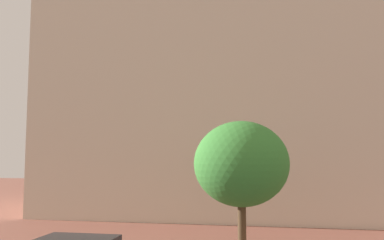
{
  "coord_description": "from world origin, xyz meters",
  "views": [
    {
      "loc": [
        2.46,
        -0.93,
        3.9
      ],
      "look_at": [
        0.37,
        10.45,
        4.99
      ],
      "focal_mm": 37.74,
      "sensor_mm": 36.0,
      "label": 1
    }
  ],
  "objects": [
    {
      "name": "tree_curb_far",
      "position": [
        1.46,
        15.51,
        3.65
      ],
      "size": [
        3.83,
        3.83,
        5.39
      ],
      "color": "#4C3823",
      "rests_on": "ground_plane"
    },
    {
      "name": "landmark_building",
      "position": [
        -1.29,
        29.58,
        9.65
      ],
      "size": [
        22.64,
        14.16,
        33.78
      ],
      "color": "beige",
      "rests_on": "ground_plane"
    }
  ]
}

